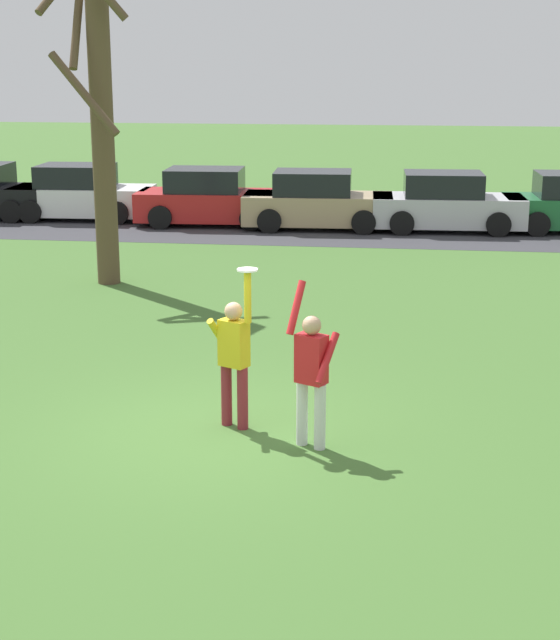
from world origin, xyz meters
TOP-DOWN VIEW (x-y plane):
  - ground_plane at (0.00, 0.00)m, footprint 120.00×120.00m
  - person_catcher at (0.18, 0.20)m, footprint 0.58×0.51m
  - person_defender at (1.21, -0.35)m, footprint 0.64×0.60m
  - frisbee_disc at (0.38, 0.09)m, footprint 0.26×0.26m
  - parked_car_white at (-7.27, 16.42)m, footprint 4.18×2.18m
  - parked_car_red at (-3.32, 15.90)m, footprint 4.18×2.18m
  - parked_car_tan at (-0.23, 15.67)m, footprint 4.18×2.18m
  - parked_car_silver at (3.33, 15.77)m, footprint 4.18×2.18m
  - parking_strip at (-1.75, 16.05)m, footprint 26.85×6.40m
  - bare_tree_tall at (-3.96, 8.17)m, footprint 1.98×2.09m

SIDE VIEW (x-z plane):
  - ground_plane at x=0.00m, z-range 0.00..0.00m
  - parking_strip at x=-1.75m, z-range 0.00..0.01m
  - parked_car_white at x=-7.27m, z-range -0.07..1.52m
  - parked_car_red at x=-3.32m, z-range -0.07..1.52m
  - parked_car_tan at x=-0.23m, z-range -0.07..1.52m
  - parked_car_silver at x=3.33m, z-range -0.07..1.52m
  - person_defender at x=1.21m, z-range -0.04..2.00m
  - person_catcher at x=0.18m, z-range -0.06..2.02m
  - frisbee_disc at x=0.38m, z-range 2.08..2.10m
  - bare_tree_tall at x=-3.96m, z-range -0.09..6.95m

